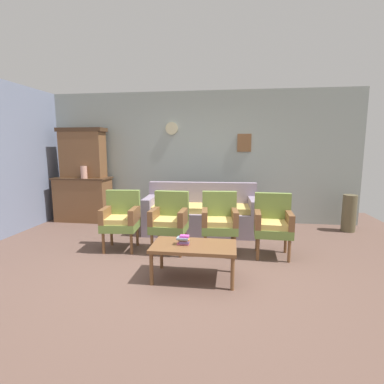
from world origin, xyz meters
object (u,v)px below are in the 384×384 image
floral_couch (201,215)px  coffee_table (194,248)px  vase_on_cabinet (84,172)px  book_stack_on_table (184,240)px  side_cabinet (83,199)px  floor_vase_by_wall (349,213)px  armchair_near_cabinet (170,219)px  armchair_row_middle (219,219)px  armchair_by_doorway (273,222)px  armchair_near_couch_end (121,217)px

floral_couch → coffee_table: bearing=-86.4°
vase_on_cabinet → book_stack_on_table: bearing=-43.4°
side_cabinet → floor_vase_by_wall: 5.32m
book_stack_on_table → armchair_near_cabinet: bearing=112.0°
armchair_row_middle → armchair_by_doorway: bearing=-4.0°
armchair_near_cabinet → floor_vase_by_wall: 3.44m
armchair_near_cabinet → book_stack_on_table: bearing=-68.0°
armchair_near_couch_end → book_stack_on_table: armchair_near_couch_end is taller
floral_couch → book_stack_on_table: 1.98m
side_cabinet → armchair_row_middle: 3.34m
floral_couch → armchair_row_middle: (0.38, -0.99, 0.17)m
vase_on_cabinet → side_cabinet: bearing=128.1°
armchair_row_middle → armchair_by_doorway: 0.77m
coffee_table → floral_couch: bearing=93.6°
armchair_near_couch_end → armchair_by_doorway: size_ratio=1.00×
vase_on_cabinet → floor_vase_by_wall: vase_on_cabinet is taller
floral_couch → coffee_table: floral_couch is taller
side_cabinet → coffee_table: (2.71, -2.49, -0.09)m
armchair_near_couch_end → armchair_row_middle: 1.51m
armchair_near_cabinet → armchair_by_doorway: same height
floor_vase_by_wall → side_cabinet: bearing=178.9°
floor_vase_by_wall → floral_couch: bearing=-171.1°
armchair_near_couch_end → armchair_near_cabinet: bearing=0.2°
vase_on_cabinet → coffee_table: vase_on_cabinet is taller
armchair_by_doorway → floral_couch: bearing=137.7°
floral_couch → armchair_by_doorway: size_ratio=2.31×
armchair_row_middle → book_stack_on_table: 1.05m
floral_couch → coffee_table: (0.12, -1.96, 0.05)m
coffee_table → armchair_near_couch_end: bearing=144.5°
coffee_table → armchair_near_cabinet: bearing=118.6°
book_stack_on_table → floor_vase_by_wall: bearing=41.3°
armchair_row_middle → floor_vase_by_wall: 2.75m
armchair_near_cabinet → coffee_table: size_ratio=0.90×
armchair_near_cabinet → coffee_table: armchair_near_cabinet is taller
armchair_by_doorway → coffee_table: (-1.03, -0.92, -0.12)m
book_stack_on_table → floor_vase_by_wall: floor_vase_by_wall is taller
coffee_table → book_stack_on_table: size_ratio=6.83×
side_cabinet → floral_couch: size_ratio=0.56×
armchair_near_cabinet → armchair_by_doorway: (1.52, 0.02, 0.00)m
floral_couch → armchair_by_doorway: (1.15, -1.05, 0.17)m
armchair_near_couch_end → coffee_table: size_ratio=0.90×
side_cabinet → floral_couch: side_cabinet is taller
armchair_near_cabinet → floor_vase_by_wall: bearing=25.8°
armchair_by_doorway → floor_vase_by_wall: bearing=43.0°
side_cabinet → armchair_near_couch_end: bearing=-47.5°
armchair_row_middle → armchair_by_doorway: size_ratio=1.00×
armchair_row_middle → coffee_table: size_ratio=0.90×
coffee_table → floor_vase_by_wall: size_ratio=1.45×
side_cabinet → coffee_table: size_ratio=1.16×
vase_on_cabinet → coffee_table: (2.58, -2.32, -0.68)m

